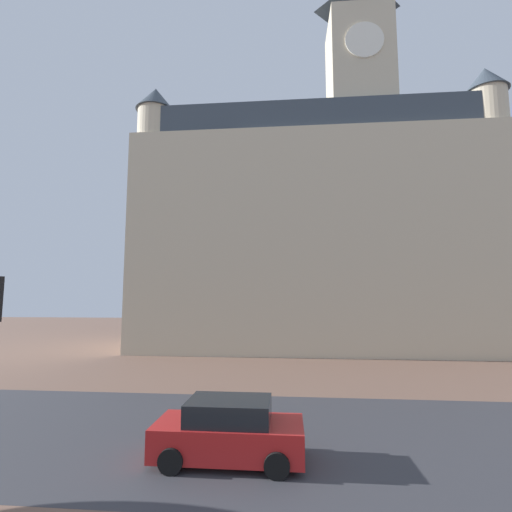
% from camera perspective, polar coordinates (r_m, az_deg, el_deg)
% --- Properties ---
extents(ground_plane, '(120.00, 120.00, 0.00)m').
position_cam_1_polar(ground_plane, '(13.70, -0.20, -25.25)').
color(ground_plane, brown).
extents(street_asphalt_strip, '(120.00, 8.98, 0.00)m').
position_cam_1_polar(street_asphalt_strip, '(13.09, -0.49, -26.16)').
color(street_asphalt_strip, '#38383D').
rests_on(street_asphalt_strip, ground_plane).
extents(landmark_building, '(29.96, 10.56, 34.11)m').
position_cam_1_polar(landmark_building, '(32.64, 10.00, 4.95)').
color(landmark_building, beige).
rests_on(landmark_building, ground_plane).
extents(car_red, '(4.04, 1.99, 1.61)m').
position_cam_1_polar(car_red, '(11.04, -4.24, -25.77)').
color(car_red, red).
rests_on(car_red, ground_plane).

